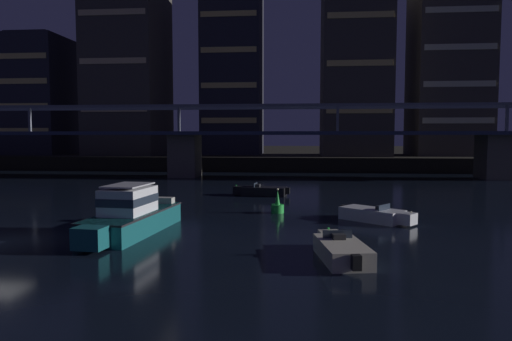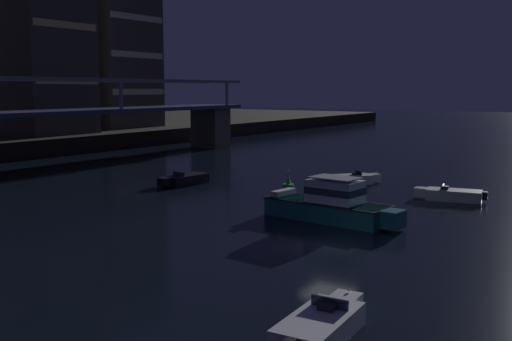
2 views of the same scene
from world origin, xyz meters
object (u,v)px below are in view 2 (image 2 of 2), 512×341
(speedboat_mid_left, at_px, (184,179))
(speedboat_near_right, at_px, (322,325))
(speedboat_mid_center, at_px, (451,195))
(cabin_cruiser_near_left, at_px, (331,204))
(tower_east_low, at_px, (112,37))
(channel_buoy, at_px, (288,185))
(speedboat_near_center, at_px, (351,179))

(speedboat_mid_left, bearing_deg, speedboat_near_right, -131.65)
(speedboat_near_right, xyz_separation_m, speedboat_mid_center, (27.30, 3.37, 0.00))
(cabin_cruiser_near_left, distance_m, speedboat_near_right, 17.91)
(tower_east_low, xyz_separation_m, speedboat_near_right, (-49.76, -62.75, -15.89))
(tower_east_low, distance_m, speedboat_mid_left, 49.57)
(tower_east_low, bearing_deg, speedboat_near_right, -128.42)
(channel_buoy, bearing_deg, tower_east_low, 61.38)
(speedboat_near_center, relative_size, speedboat_mid_center, 0.88)
(speedboat_near_right, relative_size, speedboat_mid_left, 1.00)
(speedboat_near_right, height_order, speedboat_mid_left, same)
(speedboat_near_center, xyz_separation_m, speedboat_mid_left, (-8.19, 12.06, 0.00))
(speedboat_near_center, bearing_deg, speedboat_near_right, -157.13)
(speedboat_near_center, xyz_separation_m, channel_buoy, (-6.33, 2.65, 0.06))
(tower_east_low, xyz_separation_m, speedboat_near_center, (-19.49, -49.98, -15.89))
(speedboat_near_center, distance_m, speedboat_near_right, 32.85)
(speedboat_mid_left, bearing_deg, cabin_cruiser_near_left, -109.11)
(cabin_cruiser_near_left, bearing_deg, speedboat_mid_left, 70.89)
(speedboat_mid_left, xyz_separation_m, speedboat_mid_center, (5.22, -21.45, 0.00))
(speedboat_near_center, relative_size, speedboat_mid_left, 0.88)
(speedboat_near_center, bearing_deg, speedboat_mid_left, 124.18)
(cabin_cruiser_near_left, distance_m, channel_buoy, 10.97)
(speedboat_near_right, distance_m, speedboat_mid_center, 27.51)
(channel_buoy, bearing_deg, speedboat_mid_left, 101.16)
(speedboat_mid_left, relative_size, speedboat_mid_center, 1.00)
(tower_east_low, distance_m, cabin_cruiser_near_left, 66.27)
(speedboat_mid_left, height_order, channel_buoy, channel_buoy)
(tower_east_low, height_order, speedboat_mid_left, tower_east_low)
(speedboat_mid_center, bearing_deg, tower_east_low, 69.28)
(speedboat_mid_center, height_order, channel_buoy, channel_buoy)
(tower_east_low, relative_size, channel_buoy, 16.20)
(cabin_cruiser_near_left, relative_size, speedboat_mid_left, 1.78)
(tower_east_low, height_order, channel_buoy, tower_east_low)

